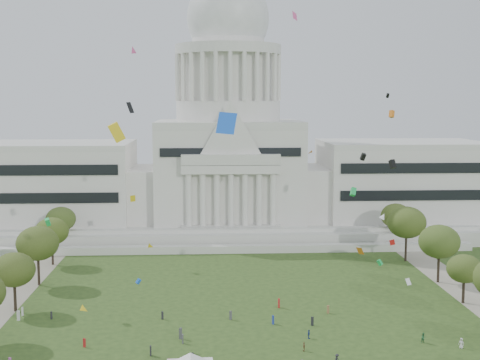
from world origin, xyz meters
name	(u,v)px	position (x,y,z in m)	size (l,w,h in m)	color
capitol	(228,160)	(0.00, 113.59, 22.30)	(160.00, 64.50, 91.30)	silver
row_tree_l_3	(14,270)	(-44.09, 33.92, 8.21)	(8.12, 8.12, 11.55)	black
row_tree_r_3	(464,269)	(44.40, 34.48, 7.08)	(7.01, 7.01, 9.98)	black
row_tree_l_4	(38,243)	(-44.08, 52.42, 9.39)	(9.29, 9.29, 13.21)	black
row_tree_r_4	(439,242)	(44.76, 50.04, 9.29)	(9.19, 9.19, 13.06)	black
row_tree_l_5	(52,231)	(-45.22, 71.01, 8.42)	(8.33, 8.33, 11.85)	black
row_tree_r_5	(407,223)	(43.49, 70.19, 9.93)	(9.82, 9.82, 13.96)	black
row_tree_l_6	(61,219)	(-46.87, 89.14, 8.27)	(8.19, 8.19, 11.64)	black
row_tree_r_6	(396,216)	(45.96, 88.13, 8.51)	(8.42, 8.42, 11.97)	black
event_tent	(190,360)	(-9.54, -2.42, 4.05)	(9.77, 9.77, 5.22)	#4C4C4C
person_0	(461,343)	(34.62, 10.29, 0.87)	(0.85, 0.55, 1.74)	silver
person_2	(424,338)	(29.20, 12.99, 0.91)	(0.88, 0.54, 1.81)	#33723F
person_4	(304,347)	(8.60, 10.44, 0.76)	(0.89, 0.49, 1.52)	olive
person_8	(193,358)	(-9.39, 6.30, 0.87)	(0.84, 0.52, 1.74)	#26262B
person_9	(337,359)	(12.84, 4.54, 0.86)	(1.11, 0.57, 1.72)	#26262B
person_10	(309,334)	(10.27, 16.06, 0.78)	(0.91, 0.50, 1.55)	navy
distant_crowd	(153,341)	(-16.03, 13.97, 0.86)	(61.76, 37.36, 1.93)	#26262B
kite_swarm	(282,176)	(4.40, 6.39, 29.20)	(95.37, 104.98, 59.81)	black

